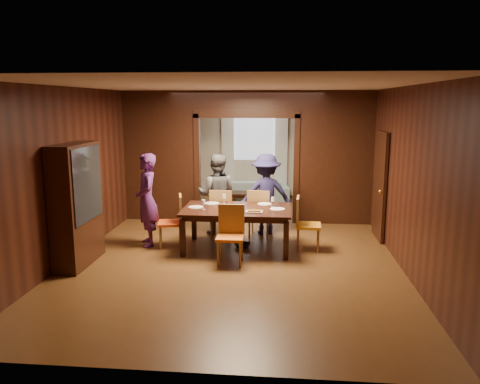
# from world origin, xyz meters

# --- Properties ---
(floor) EXTENTS (9.00, 9.00, 0.00)m
(floor) POSITION_xyz_m (0.00, 0.00, 0.00)
(floor) COLOR #573618
(floor) RESTS_ON ground
(ceiling) EXTENTS (5.50, 9.00, 0.02)m
(ceiling) POSITION_xyz_m (0.00, 0.00, 2.90)
(ceiling) COLOR silver
(ceiling) RESTS_ON room_walls
(room_walls) EXTENTS (5.52, 9.01, 2.90)m
(room_walls) POSITION_xyz_m (0.00, 1.89, 1.51)
(room_walls) COLOR black
(room_walls) RESTS_ON floor
(person_purple) EXTENTS (0.63, 0.74, 1.73)m
(person_purple) POSITION_xyz_m (-1.69, -0.38, 0.86)
(person_purple) COLOR #4E205D
(person_purple) RESTS_ON floor
(person_grey) EXTENTS (0.80, 0.63, 1.63)m
(person_grey) POSITION_xyz_m (-0.51, 0.51, 0.82)
(person_grey) COLOR #4C4D53
(person_grey) RESTS_ON floor
(person_navy) EXTENTS (1.16, 0.81, 1.64)m
(person_navy) POSITION_xyz_m (0.47, 0.61, 0.82)
(person_navy) COLOR #1D1B43
(person_navy) RESTS_ON floor
(sofa) EXTENTS (2.05, 1.00, 0.57)m
(sofa) POSITION_xyz_m (-0.02, 3.85, 0.29)
(sofa) COLOR #98C1C7
(sofa) RESTS_ON floor
(serving_bowl) EXTENTS (0.31, 0.31, 0.08)m
(serving_bowl) POSITION_xyz_m (0.09, -0.38, 0.80)
(serving_bowl) COLOR black
(serving_bowl) RESTS_ON dining_table
(dining_table) EXTENTS (1.94, 1.21, 0.76)m
(dining_table) POSITION_xyz_m (-0.00, -0.46, 0.38)
(dining_table) COLOR black
(dining_table) RESTS_ON floor
(coffee_table) EXTENTS (0.80, 0.50, 0.40)m
(coffee_table) POSITION_xyz_m (-0.12, 2.95, 0.20)
(coffee_table) COLOR black
(coffee_table) RESTS_ON floor
(chair_left) EXTENTS (0.53, 0.53, 0.97)m
(chair_left) POSITION_xyz_m (-1.25, -0.44, 0.48)
(chair_left) COLOR #C94012
(chair_left) RESTS_ON floor
(chair_right) EXTENTS (0.46, 0.46, 0.97)m
(chair_right) POSITION_xyz_m (1.29, -0.39, 0.48)
(chair_right) COLOR orange
(chair_right) RESTS_ON floor
(chair_far_l) EXTENTS (0.45, 0.45, 0.97)m
(chair_far_l) POSITION_xyz_m (-0.38, 0.34, 0.48)
(chair_far_l) COLOR red
(chair_far_l) RESTS_ON floor
(chair_far_r) EXTENTS (0.48, 0.48, 0.97)m
(chair_far_r) POSITION_xyz_m (0.37, 0.39, 0.48)
(chair_far_r) COLOR #EC5116
(chair_far_r) RESTS_ON floor
(chair_near) EXTENTS (0.44, 0.44, 0.97)m
(chair_near) POSITION_xyz_m (-0.03, -1.28, 0.48)
(chair_near) COLOR #D65E14
(chair_near) RESTS_ON floor
(hutch) EXTENTS (0.40, 1.20, 2.00)m
(hutch) POSITION_xyz_m (-2.53, -1.50, 1.00)
(hutch) COLOR black
(hutch) RESTS_ON floor
(door_right) EXTENTS (0.06, 0.90, 2.10)m
(door_right) POSITION_xyz_m (2.70, 0.50, 1.05)
(door_right) COLOR black
(door_right) RESTS_ON floor
(window_far) EXTENTS (1.20, 0.03, 1.30)m
(window_far) POSITION_xyz_m (0.00, 4.44, 1.70)
(window_far) COLOR silver
(window_far) RESTS_ON back_wall
(curtain_left) EXTENTS (0.35, 0.06, 2.40)m
(curtain_left) POSITION_xyz_m (-0.75, 4.40, 1.25)
(curtain_left) COLOR white
(curtain_left) RESTS_ON back_wall
(curtain_right) EXTENTS (0.35, 0.06, 2.40)m
(curtain_right) POSITION_xyz_m (0.75, 4.40, 1.25)
(curtain_right) COLOR white
(curtain_right) RESTS_ON back_wall
(plate_left) EXTENTS (0.27, 0.27, 0.01)m
(plate_left) POSITION_xyz_m (-0.76, -0.46, 0.77)
(plate_left) COLOR silver
(plate_left) RESTS_ON dining_table
(plate_far_l) EXTENTS (0.27, 0.27, 0.01)m
(plate_far_l) POSITION_xyz_m (-0.51, -0.10, 0.77)
(plate_far_l) COLOR silver
(plate_far_l) RESTS_ON dining_table
(plate_far_r) EXTENTS (0.27, 0.27, 0.01)m
(plate_far_r) POSITION_xyz_m (0.48, -0.07, 0.77)
(plate_far_r) COLOR white
(plate_far_r) RESTS_ON dining_table
(plate_right) EXTENTS (0.27, 0.27, 0.01)m
(plate_right) POSITION_xyz_m (0.72, -0.47, 0.77)
(plate_right) COLOR white
(plate_right) RESTS_ON dining_table
(plate_near) EXTENTS (0.27, 0.27, 0.01)m
(plate_near) POSITION_xyz_m (-0.01, -0.85, 0.77)
(plate_near) COLOR white
(plate_near) RESTS_ON dining_table
(platter_a) EXTENTS (0.30, 0.20, 0.04)m
(platter_a) POSITION_xyz_m (-0.06, -0.62, 0.78)
(platter_a) COLOR gray
(platter_a) RESTS_ON dining_table
(platter_b) EXTENTS (0.30, 0.20, 0.04)m
(platter_b) POSITION_xyz_m (0.32, -0.72, 0.78)
(platter_b) COLOR gray
(platter_b) RESTS_ON dining_table
(wineglass_left) EXTENTS (0.08, 0.08, 0.18)m
(wineglass_left) POSITION_xyz_m (-0.59, -0.61, 0.85)
(wineglass_left) COLOR silver
(wineglass_left) RESTS_ON dining_table
(wineglass_far) EXTENTS (0.08, 0.08, 0.18)m
(wineglass_far) POSITION_xyz_m (-0.29, -0.08, 0.85)
(wineglass_far) COLOR white
(wineglass_far) RESTS_ON dining_table
(wineglass_right) EXTENTS (0.08, 0.08, 0.18)m
(wineglass_right) POSITION_xyz_m (0.64, -0.27, 0.85)
(wineglass_right) COLOR white
(wineglass_right) RESTS_ON dining_table
(tumbler) EXTENTS (0.07, 0.07, 0.14)m
(tumbler) POSITION_xyz_m (0.07, -0.82, 0.83)
(tumbler) COLOR white
(tumbler) RESTS_ON dining_table
(condiment_jar) EXTENTS (0.08, 0.08, 0.11)m
(condiment_jar) POSITION_xyz_m (-0.15, -0.52, 0.82)
(condiment_jar) COLOR #481F10
(condiment_jar) RESTS_ON dining_table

